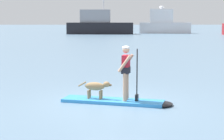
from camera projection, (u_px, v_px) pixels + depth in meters
name	position (u px, v px, depth m)	size (l,w,h in m)	color
ground_plane	(113.00, 103.00, 11.61)	(400.00, 400.00, 0.00)	slate
paddleboard	(120.00, 101.00, 11.55)	(3.54, 1.70, 0.10)	#338CD8
person_paddler	(126.00, 69.00, 11.36)	(0.67, 0.57, 1.70)	tan
dog	(96.00, 87.00, 11.69)	(1.09, 0.41, 0.56)	#997A51
moored_boat_port	(99.00, 25.00, 68.78)	(12.35, 4.08, 12.43)	black
moored_boat_center	(164.00, 24.00, 72.31)	(10.11, 3.69, 5.33)	silver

